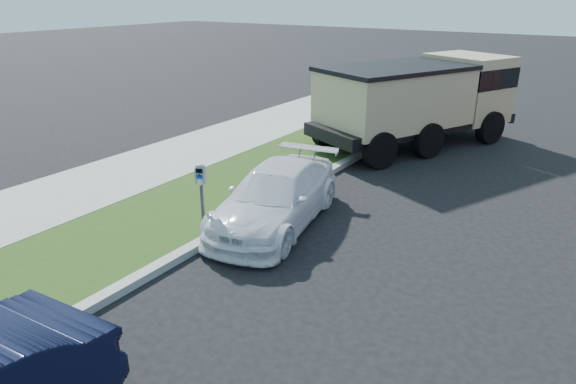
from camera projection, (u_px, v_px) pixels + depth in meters
The scene contains 5 objects.
ground at pixel (323, 277), 9.11m from camera, with size 120.00×120.00×0.00m, color black.
streetside at pixel (177, 181), 13.50m from camera, with size 6.12×50.00×0.15m.
parking_meter at pixel (201, 184), 10.04m from camera, with size 0.24×0.21×1.49m.
white_wagon at pixel (277, 196), 11.03m from camera, with size 1.76×4.32×1.25m, color white.
dump_truck at pixel (422, 97), 16.54m from camera, with size 5.15×7.41×2.74m.
Camera 1 is at (3.86, -6.95, 4.75)m, focal length 32.00 mm.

